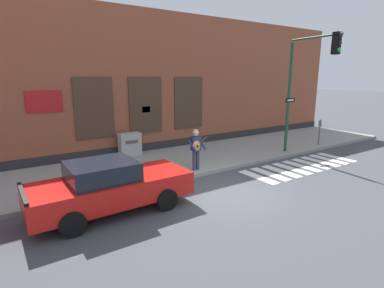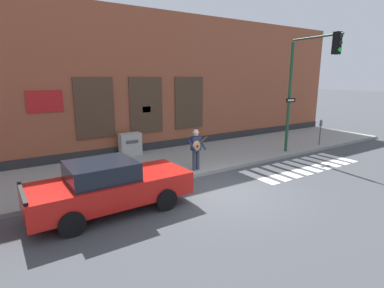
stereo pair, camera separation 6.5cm
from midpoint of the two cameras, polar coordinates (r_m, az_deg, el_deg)
name	(u,v)px [view 2 (the right image)]	position (r m, az deg, el deg)	size (l,w,h in m)	color
ground_plane	(226,192)	(10.51, 6.63, -9.05)	(160.00, 160.00, 0.00)	#424449
sidewalk	(169,162)	(13.69, -4.31, -3.46)	(28.00, 4.58, 0.15)	gray
building_backdrop	(130,83)	(17.04, -11.61, 11.29)	(28.00, 4.06, 7.08)	brown
crosswalk	(302,166)	(14.14, 20.30, -4.01)	(5.78, 1.90, 0.01)	silver
red_car	(109,186)	(9.11, -15.33, -7.72)	(4.64, 2.06, 1.53)	red
busker	(196,148)	(12.03, 0.94, -0.67)	(0.70, 0.52, 1.66)	#33384C
traffic_light	(307,76)	(14.98, 21.13, 12.01)	(0.65, 2.69, 5.50)	#1E472D
parking_meter	(321,128)	(17.97, 23.38, 2.75)	(0.13, 0.11, 1.44)	#47474C
utility_box	(130,144)	(14.71, -11.55, -0.04)	(1.02, 0.53, 1.09)	#ADADA8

